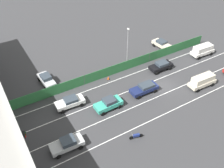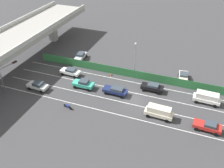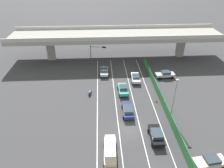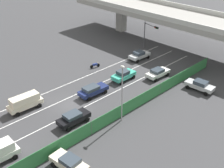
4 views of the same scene
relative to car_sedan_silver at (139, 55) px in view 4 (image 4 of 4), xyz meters
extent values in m
plane|color=#38383A|center=(3.70, -18.90, -0.89)|extent=(300.00, 300.00, 0.00)
cube|color=silver|center=(-1.66, -14.49, -0.89)|extent=(0.14, 44.82, 0.01)
cube|color=silver|center=(1.91, -14.49, -0.89)|extent=(0.14, 44.82, 0.01)
cube|color=silver|center=(5.48, -14.49, -0.89)|extent=(0.14, 44.82, 0.01)
cube|color=silver|center=(9.05, -14.49, -0.89)|extent=(0.14, 44.82, 0.01)
cube|color=gray|center=(3.70, 9.91, 5.49)|extent=(56.53, 10.37, 0.98)
cube|color=#B2B2AD|center=(3.70, 4.94, 6.42)|extent=(56.53, 0.30, 0.90)
cube|color=#B2B2AD|center=(3.70, 14.89, 6.42)|extent=(56.53, 0.30, 0.90)
cube|color=gray|center=(-14.40, 9.91, 2.05)|extent=(1.86, 1.86, 5.89)
cube|color=#2D753D|center=(10.74, -14.49, 0.06)|extent=(0.06, 40.82, 1.89)
cylinder|color=#4C514C|center=(10.74, -21.30, 0.06)|extent=(0.10, 0.10, 1.89)
cylinder|color=#4C514C|center=(10.74, -7.69, 0.06)|extent=(0.10, 0.10, 1.89)
cylinder|color=#4C514C|center=(10.74, 5.91, 0.06)|extent=(0.10, 0.10, 1.89)
cube|color=#B7BABC|center=(0.00, 0.05, -0.12)|extent=(1.96, 4.35, 0.59)
cube|color=#333D47|center=(-0.01, -0.15, 0.46)|extent=(1.65, 1.85, 0.57)
cylinder|color=black|center=(-0.84, 1.54, -0.57)|extent=(0.24, 0.65, 0.64)
cylinder|color=black|center=(0.96, 1.47, -0.57)|extent=(0.24, 0.65, 0.64)
cylinder|color=black|center=(-0.95, -1.37, -0.57)|extent=(0.24, 0.65, 0.64)
cylinder|color=black|center=(0.85, -1.44, -0.57)|extent=(0.24, 0.65, 0.64)
cube|color=black|center=(7.49, -21.44, -0.09)|extent=(1.82, 4.38, 0.64)
cube|color=#333D47|center=(7.49, -21.62, 0.46)|extent=(1.58, 2.14, 0.47)
cylinder|color=black|center=(6.62, -19.95, -0.57)|extent=(0.23, 0.64, 0.64)
cylinder|color=black|center=(8.39, -19.97, -0.57)|extent=(0.23, 0.64, 0.64)
cylinder|color=black|center=(6.59, -22.91, -0.57)|extent=(0.23, 0.64, 0.64)
cylinder|color=black|center=(8.35, -22.94, -0.57)|extent=(0.23, 0.64, 0.64)
cube|color=navy|center=(3.88, -14.96, -0.11)|extent=(1.92, 4.74, 0.61)
cube|color=#333D47|center=(3.87, -15.40, 0.45)|extent=(1.64, 2.37, 0.50)
cylinder|color=black|center=(3.02, -13.34, -0.57)|extent=(0.24, 0.65, 0.64)
cylinder|color=black|center=(4.82, -13.39, -0.57)|extent=(0.24, 0.65, 0.64)
cylinder|color=black|center=(2.94, -16.54, -0.57)|extent=(0.24, 0.65, 0.64)
cylinder|color=black|center=(4.74, -16.58, -0.57)|extent=(0.24, 0.65, 0.64)
cube|color=white|center=(7.07, -3.46, -0.11)|extent=(2.00, 4.48, 0.59)
cube|color=#333D47|center=(7.06, -3.61, 0.42)|extent=(1.66, 2.08, 0.47)
cylinder|color=black|center=(6.26, -1.92, -0.57)|extent=(0.25, 0.65, 0.64)
cylinder|color=black|center=(8.03, -2.02, -0.57)|extent=(0.25, 0.65, 0.64)
cylinder|color=black|center=(6.10, -4.90, -0.57)|extent=(0.25, 0.65, 0.64)
cylinder|color=black|center=(7.87, -5.00, -0.57)|extent=(0.25, 0.65, 0.64)
cylinder|color=black|center=(6.36, -30.00, -0.57)|extent=(0.24, 0.65, 0.64)
cylinder|color=black|center=(8.20, -30.06, -0.57)|extent=(0.24, 0.65, 0.64)
cube|color=beige|center=(0.22, -24.20, -0.09)|extent=(1.90, 4.88, 0.65)
cube|color=beige|center=(0.22, -24.20, 0.74)|extent=(1.66, 4.00, 1.01)
cylinder|color=black|center=(-0.57, -22.53, -0.57)|extent=(0.25, 0.65, 0.64)
cylinder|color=black|center=(1.14, -22.60, -0.57)|extent=(0.25, 0.65, 0.64)
cylinder|color=black|center=(-0.70, -25.80, -0.57)|extent=(0.25, 0.65, 0.64)
cylinder|color=black|center=(1.01, -25.87, -0.57)|extent=(0.25, 0.65, 0.64)
cube|color=teal|center=(3.70, -8.20, -0.07)|extent=(1.87, 4.29, 0.67)
cube|color=#333D47|center=(3.70, -8.39, 0.55)|extent=(1.63, 1.76, 0.58)
cylinder|color=black|center=(2.77, -6.76, -0.57)|extent=(0.23, 0.64, 0.64)
cylinder|color=black|center=(4.59, -6.74, -0.57)|extent=(0.23, 0.64, 0.64)
cylinder|color=black|center=(2.80, -9.66, -0.57)|extent=(0.23, 0.64, 0.64)
cylinder|color=black|center=(4.62, -9.64, -0.57)|extent=(0.23, 0.64, 0.64)
cylinder|color=black|center=(-3.02, -7.80, -0.59)|extent=(0.24, 0.61, 0.60)
cylinder|color=black|center=(-3.35, -9.11, -0.59)|extent=(0.24, 0.61, 0.60)
cube|color=navy|center=(-3.19, -8.46, -0.31)|extent=(0.50, 0.96, 0.36)
cylinder|color=#B2B2B2|center=(-3.05, -7.91, 0.03)|extent=(0.59, 0.18, 0.03)
cube|color=beige|center=(13.48, -26.72, -0.09)|extent=(4.52, 2.21, 0.64)
cube|color=#333D47|center=(13.70, -26.69, 0.46)|extent=(2.05, 1.74, 0.47)
cylinder|color=black|center=(12.10, -27.75, -0.57)|extent=(0.66, 0.29, 0.64)
cylinder|color=black|center=(11.92, -25.99, -0.57)|extent=(0.66, 0.29, 0.64)
cube|color=#B2B5B7|center=(14.22, -2.34, -0.11)|extent=(4.54, 2.00, 0.60)
cube|color=#333D47|center=(14.35, -2.33, 0.48)|extent=(2.04, 1.63, 0.57)
cylinder|color=black|center=(12.77, -3.29, -0.57)|extent=(0.65, 0.26, 0.64)
cylinder|color=black|center=(12.66, -1.59, -0.57)|extent=(0.65, 0.26, 0.64)
cylinder|color=black|center=(15.78, -3.10, -0.57)|extent=(0.65, 0.26, 0.64)
cylinder|color=black|center=(15.67, -1.39, -0.57)|extent=(0.65, 0.26, 0.64)
cylinder|color=#47474C|center=(-3.32, 5.27, 1.87)|extent=(0.18, 0.18, 5.53)
cylinder|color=#47474C|center=(-1.41, 4.86, 4.34)|extent=(3.84, 0.93, 0.12)
cube|color=black|center=(0.12, 4.54, 4.34)|extent=(1.00, 0.47, 0.32)
sphere|color=red|center=(-0.21, 4.44, 4.34)|extent=(0.20, 0.20, 0.20)
sphere|color=#3B2806|center=(0.08, 4.38, 4.34)|extent=(0.20, 0.20, 0.20)
sphere|color=black|center=(0.38, 4.32, 4.34)|extent=(0.20, 0.20, 0.20)
cylinder|color=gray|center=(11.31, -16.59, 2.90)|extent=(0.16, 0.16, 7.57)
ellipsoid|color=silver|center=(11.31, -16.59, 6.86)|extent=(0.60, 0.36, 0.28)
cone|color=orange|center=(9.94, -11.85, -0.60)|extent=(0.36, 0.36, 0.59)
cube|color=black|center=(9.94, -11.85, -0.88)|extent=(0.47, 0.47, 0.03)
camera|label=1|loc=(-20.43, 5.66, 25.88)|focal=40.72mm
camera|label=2|loc=(-32.07, -27.78, 27.32)|focal=38.97mm
camera|label=3|loc=(-0.66, -44.15, 23.35)|focal=33.16mm
camera|label=4|loc=(32.41, -38.99, 21.47)|focal=46.18mm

